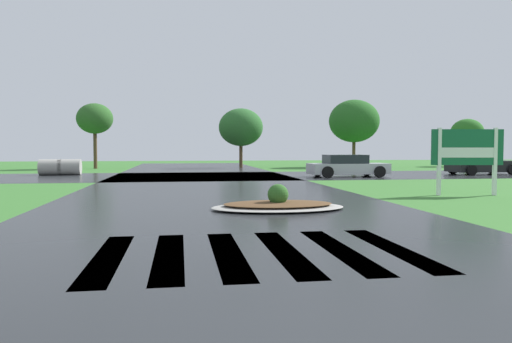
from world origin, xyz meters
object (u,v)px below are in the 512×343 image
Objects in this scene: estate_billboard at (467,151)px; car_dark_suv at (481,164)px; drainage_pipe_stack at (60,167)px; car_blue_compact at (347,166)px; median_island at (278,205)px.

estate_billboard is 0.60× the size of car_dark_suv.
car_blue_compact is at bearing -14.57° from drainage_pipe_stack.
drainage_pipe_stack is at bearing 170.84° from car_dark_suv.
median_island is 0.79× the size of car_blue_compact.
car_dark_suv is 9.13m from car_blue_compact.
car_blue_compact is (6.81, 13.88, 0.47)m from median_island.
car_dark_suv is 0.92× the size of car_blue_compact.
estate_billboard is 22.91m from drainage_pipe_stack.
estate_billboard is at bearing -127.42° from car_dark_suv.
estate_billboard reaches higher than median_island.
median_island is 15.47m from car_blue_compact.
car_dark_suv is at bearing -117.37° from estate_billboard.
median_island is 1.49× the size of drainage_pipe_stack.
car_blue_compact is (-9.06, -1.14, -0.04)m from car_dark_suv.
estate_billboard reaches higher than drainage_pipe_stack.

